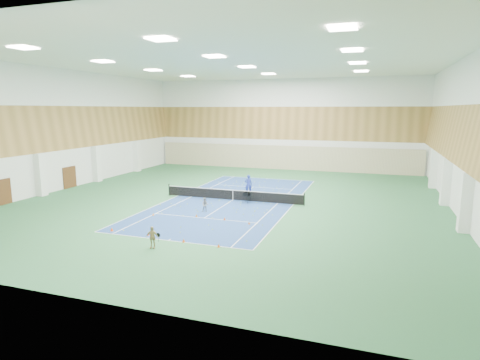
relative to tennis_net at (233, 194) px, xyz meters
name	(u,v)px	position (x,y,z in m)	size (l,w,h in m)	color
ground	(233,200)	(0.00, 0.00, -0.55)	(40.00, 40.00, 0.00)	#2B643B
room_shell	(233,133)	(0.00, 0.00, 5.45)	(36.00, 40.00, 12.00)	white
wood_cladding	(233,110)	(0.00, 0.00, 7.45)	(36.00, 40.00, 8.00)	#9F763B
ceiling_light_grid	(232,62)	(0.00, 0.00, 11.37)	(21.40, 25.40, 0.06)	white
court_surface	(233,200)	(0.00, 0.00, -0.55)	(10.97, 23.77, 0.01)	navy
tennis_balls_scatter	(233,200)	(0.00, 0.00, -0.50)	(10.57, 22.77, 0.07)	#C2DE25
tennis_net	(233,194)	(0.00, 0.00, 0.00)	(12.80, 0.10, 1.10)	black
back_curtain	(282,158)	(0.00, 19.75, 1.05)	(35.40, 0.16, 3.20)	#C6B793
door_left_a	(2,192)	(-17.92, -8.00, 0.55)	(0.08, 1.80, 2.20)	#593319
door_left_b	(70,177)	(-17.92, 0.00, 0.55)	(0.08, 1.80, 2.20)	#593319
coach	(248,184)	(0.55, 2.87, 0.40)	(0.69, 0.45, 1.90)	#22349C
child_court	(205,205)	(-0.68, -4.62, 0.01)	(0.55, 0.43, 1.13)	gray
child_apron	(152,237)	(-0.23, -13.37, 0.11)	(0.77, 0.32, 1.32)	tan
ball_cart	(246,197)	(1.49, -0.65, -0.07)	(0.56, 0.56, 0.97)	black
cone_svc_a	(153,214)	(-4.00, -6.95, -0.45)	(0.18, 0.18, 0.20)	orange
cone_svc_b	(196,216)	(-0.70, -6.24, -0.44)	(0.19, 0.19, 0.21)	#D7650B
cone_svc_c	(225,219)	(1.64, -6.40, -0.44)	(0.20, 0.20, 0.22)	#FF5D0D
cone_svc_d	(249,223)	(3.67, -6.86, -0.46)	(0.17, 0.17, 0.19)	orange
cone_base_a	(112,229)	(-4.54, -11.34, -0.43)	(0.23, 0.23, 0.25)	#FF490D
cone_base_b	(148,234)	(-1.74, -11.37, -0.45)	(0.19, 0.19, 0.21)	#FF480D
cone_base_c	(184,240)	(1.04, -11.84, -0.44)	(0.20, 0.20, 0.22)	#DB530B
cone_base_d	(219,245)	(3.40, -11.99, -0.45)	(0.19, 0.19, 0.20)	#FF5C0D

